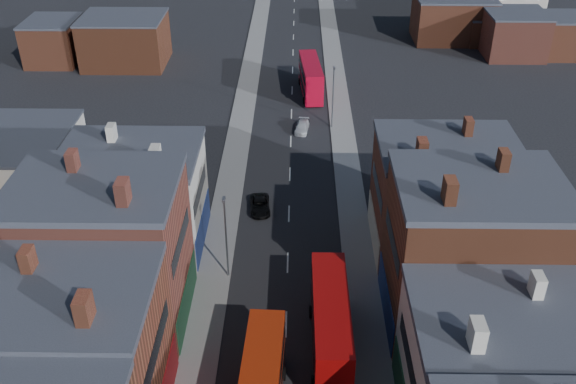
{
  "coord_description": "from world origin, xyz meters",
  "views": [
    {
      "loc": [
        0.74,
        -14.11,
        36.08
      ],
      "look_at": [
        0.0,
        33.96,
        6.34
      ],
      "focal_mm": 40.0,
      "sensor_mm": 36.0,
      "label": 1
    }
  ],
  "objects_px": {
    "bus_1": "(331,324)",
    "bus_2": "(311,77)",
    "car_2": "(260,205)",
    "car_3": "(302,127)"
  },
  "relations": [
    {
      "from": "bus_1",
      "to": "car_2",
      "type": "bearing_deg",
      "value": 107.66
    },
    {
      "from": "bus_1",
      "to": "bus_2",
      "type": "bearing_deg",
      "value": 90.46
    },
    {
      "from": "bus_1",
      "to": "car_2",
      "type": "relative_size",
      "value": 2.71
    },
    {
      "from": "bus_1",
      "to": "car_3",
      "type": "relative_size",
      "value": 3.01
    },
    {
      "from": "car_2",
      "to": "car_3",
      "type": "distance_m",
      "value": 18.8
    },
    {
      "from": "bus_2",
      "to": "car_3",
      "type": "bearing_deg",
      "value": -100.82
    },
    {
      "from": "car_2",
      "to": "car_3",
      "type": "bearing_deg",
      "value": 71.54
    },
    {
      "from": "bus_1",
      "to": "car_2",
      "type": "distance_m",
      "value": 20.51
    },
    {
      "from": "bus_1",
      "to": "bus_2",
      "type": "xyz_separation_m",
      "value": [
        -0.74,
        49.61,
        -0.17
      ]
    },
    {
      "from": "bus_2",
      "to": "car_3",
      "type": "xyz_separation_m",
      "value": [
        -1.23,
        -11.92,
        -1.96
      ]
    }
  ]
}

